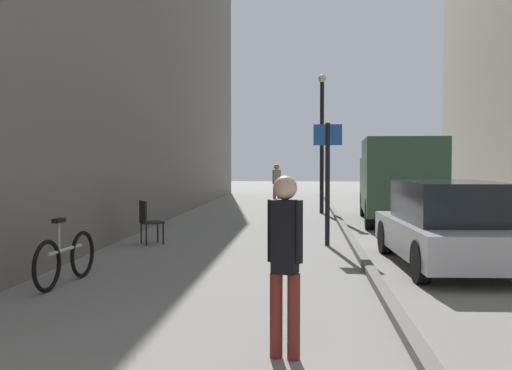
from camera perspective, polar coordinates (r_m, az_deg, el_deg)
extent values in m
plane|color=gray|center=(13.96, 2.39, -5.09)|extent=(80.00, 80.00, 0.00)
cube|color=#615F5B|center=(13.99, 8.90, -4.85)|extent=(0.16, 40.00, 0.12)
cylinder|color=brown|center=(23.39, 1.78, -1.14)|extent=(0.12, 0.12, 0.79)
cylinder|color=brown|center=(23.39, 2.20, -1.14)|extent=(0.12, 0.12, 0.79)
cube|color=gray|center=(23.35, 1.99, 0.65)|extent=(0.23, 0.20, 0.67)
cylinder|color=gray|center=(23.35, 1.70, 0.78)|extent=(0.09, 0.09, 0.57)
cylinder|color=gray|center=(23.35, 2.29, 0.77)|extent=(0.09, 0.09, 0.57)
sphere|color=#9E755B|center=(23.35, 1.99, 1.75)|extent=(0.22, 0.22, 0.22)
cylinder|color=maroon|center=(5.49, 3.63, -12.47)|extent=(0.12, 0.12, 0.78)
cylinder|color=maroon|center=(5.54, 1.94, -12.34)|extent=(0.12, 0.12, 0.78)
cube|color=black|center=(5.38, 2.80, -4.95)|extent=(0.26, 0.23, 0.66)
cylinder|color=black|center=(5.34, 4.02, -4.47)|extent=(0.09, 0.09, 0.56)
cylinder|color=black|center=(5.41, 1.60, -4.37)|extent=(0.09, 0.09, 0.56)
sphere|color=tan|center=(5.34, 2.81, -0.26)|extent=(0.22, 0.22, 0.22)
cube|color=#335138|center=(17.21, 13.69, 0.84)|extent=(2.29, 4.10, 2.08)
cube|color=#335138|center=(19.97, 12.91, 0.29)|extent=(2.14, 1.67, 1.56)
cube|color=black|center=(20.50, 12.79, 1.30)|extent=(1.72, 0.15, 0.69)
cylinder|color=black|center=(19.80, 10.26, -1.79)|extent=(0.27, 0.81, 0.80)
cylinder|color=black|center=(19.95, 15.57, -1.80)|extent=(0.27, 0.81, 0.80)
cylinder|color=black|center=(15.91, 10.79, -2.77)|extent=(0.27, 0.81, 0.80)
cylinder|color=black|center=(16.10, 17.37, -2.78)|extent=(0.27, 0.81, 0.80)
cube|color=#B7B7BC|center=(10.64, 18.03, -4.82)|extent=(1.99, 4.28, 0.55)
cube|color=black|center=(10.59, 18.07, -1.51)|extent=(1.63, 2.59, 0.68)
cylinder|color=black|center=(11.86, 12.26, -4.89)|extent=(0.23, 0.65, 0.64)
cylinder|color=black|center=(12.26, 19.85, -4.74)|extent=(0.23, 0.65, 0.64)
cylinder|color=black|center=(9.09, 15.53, -7.10)|extent=(0.23, 0.65, 0.64)
cylinder|color=black|center=(12.68, 6.86, 0.05)|extent=(0.10, 0.10, 2.60)
cube|color=#2659B2|center=(12.68, 6.88, 4.80)|extent=(0.60, 0.07, 0.44)
cylinder|color=black|center=(20.59, 6.32, 3.54)|extent=(0.14, 0.14, 4.50)
sphere|color=beige|center=(20.78, 6.35, 10.09)|extent=(0.28, 0.28, 0.28)
torus|color=black|center=(9.59, -16.27, -6.38)|extent=(0.13, 0.72, 0.72)
torus|color=black|center=(8.68, -19.37, -7.32)|extent=(0.13, 0.72, 0.72)
cylinder|color=#B7B7BC|center=(9.11, -17.75, -5.90)|extent=(0.14, 0.95, 0.05)
cylinder|color=#B7B7BC|center=(8.92, -18.34, -4.65)|extent=(0.04, 0.04, 0.40)
cube|color=black|center=(8.89, -18.36, -3.25)|extent=(0.12, 0.25, 0.06)
cylinder|color=black|center=(13.36, -9.39, -4.48)|extent=(0.04, 0.04, 0.45)
cylinder|color=black|center=(13.00, -8.87, -4.66)|extent=(0.04, 0.04, 0.45)
cylinder|color=black|center=(13.25, -10.93, -4.55)|extent=(0.04, 0.04, 0.45)
cylinder|color=black|center=(12.89, -10.45, -4.73)|extent=(0.04, 0.04, 0.45)
cube|color=black|center=(13.09, -9.92, -3.54)|extent=(0.61, 0.61, 0.04)
cube|color=black|center=(13.01, -10.77, -2.50)|extent=(0.27, 0.39, 0.45)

